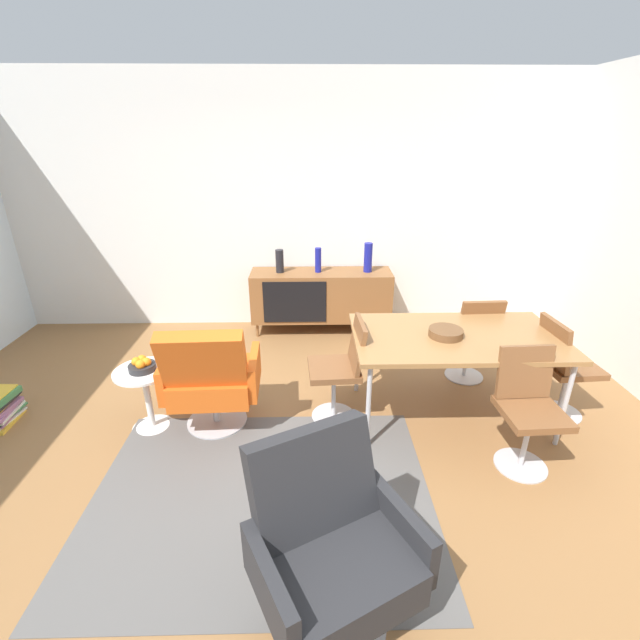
# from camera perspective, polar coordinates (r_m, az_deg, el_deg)

# --- Properties ---
(ground_plane) EXTENTS (8.32, 8.32, 0.00)m
(ground_plane) POSITION_cam_1_polar(r_m,az_deg,el_deg) (3.29, -5.40, -18.28)
(ground_plane) COLOR olive
(wall_back) EXTENTS (6.80, 0.12, 2.80)m
(wall_back) POSITION_cam_1_polar(r_m,az_deg,el_deg) (5.12, -4.08, 14.56)
(wall_back) COLOR silver
(wall_back) RESTS_ON ground_plane
(sideboard) EXTENTS (1.60, 0.45, 0.72)m
(sideboard) POSITION_cam_1_polar(r_m,az_deg,el_deg) (5.06, 0.13, 3.27)
(sideboard) COLOR brown
(sideboard) RESTS_ON ground_plane
(vase_cobalt) EXTENTS (0.09, 0.09, 0.33)m
(vase_cobalt) POSITION_cam_1_polar(r_m,az_deg,el_deg) (4.97, 6.30, 8.12)
(vase_cobalt) COLOR navy
(vase_cobalt) RESTS_ON sideboard
(vase_sculptural_dark) EXTENTS (0.09, 0.09, 0.26)m
(vase_sculptural_dark) POSITION_cam_1_polar(r_m,az_deg,el_deg) (4.95, -5.30, 7.67)
(vase_sculptural_dark) COLOR black
(vase_sculptural_dark) RESTS_ON sideboard
(vase_ceramic_small) EXTENTS (0.07, 0.07, 0.28)m
(vase_ceramic_small) POSITION_cam_1_polar(r_m,az_deg,el_deg) (4.93, -0.25, 7.84)
(vase_ceramic_small) COLOR navy
(vase_ceramic_small) RESTS_ON sideboard
(dining_table) EXTENTS (1.60, 0.90, 0.74)m
(dining_table) POSITION_cam_1_polar(r_m,az_deg,el_deg) (3.55, 17.41, -2.50)
(dining_table) COLOR olive
(dining_table) RESTS_ON ground_plane
(wooden_bowl_on_table) EXTENTS (0.26, 0.26, 0.06)m
(wooden_bowl_on_table) POSITION_cam_1_polar(r_m,az_deg,el_deg) (3.47, 16.12, -1.61)
(wooden_bowl_on_table) COLOR brown
(wooden_bowl_on_table) RESTS_ON dining_table
(dining_chair_near_window) EXTENTS (0.45, 0.42, 0.86)m
(dining_chair_near_window) POSITION_cam_1_polar(r_m,az_deg,el_deg) (3.48, 2.85, -6.11)
(dining_chair_near_window) COLOR brown
(dining_chair_near_window) RESTS_ON ground_plane
(dining_chair_front_right) EXTENTS (0.42, 0.44, 0.86)m
(dining_chair_front_right) POSITION_cam_1_polar(r_m,az_deg,el_deg) (3.34, 25.57, -10.05)
(dining_chair_front_right) COLOR brown
(dining_chair_front_right) RESTS_ON ground_plane
(dining_chair_back_right) EXTENTS (0.42, 0.44, 0.86)m
(dining_chair_back_right) POSITION_cam_1_polar(r_m,az_deg,el_deg) (4.24, 19.32, -1.87)
(dining_chair_back_right) COLOR brown
(dining_chair_back_right) RESTS_ON ground_plane
(dining_chair_far_end) EXTENTS (0.45, 0.43, 0.86)m
(dining_chair_far_end) POSITION_cam_1_polar(r_m,az_deg,el_deg) (4.01, 29.20, -5.11)
(dining_chair_far_end) COLOR brown
(dining_chair_far_end) RESTS_ON ground_plane
(lounge_chair_red) EXTENTS (0.74, 0.68, 0.95)m
(lounge_chair_red) POSITION_cam_1_polar(r_m,az_deg,el_deg) (3.46, -14.14, -7.17)
(lounge_chair_red) COLOR #D85919
(lounge_chair_red) RESTS_ON ground_plane
(armchair_black_shell) EXTENTS (0.87, 0.86, 0.95)m
(armchair_black_shell) POSITION_cam_1_polar(r_m,az_deg,el_deg) (2.23, 1.40, -27.10)
(armchair_black_shell) COLOR #262628
(armchair_black_shell) RESTS_ON ground_plane
(side_table_round) EXTENTS (0.44, 0.44, 0.52)m
(side_table_round) POSITION_cam_1_polar(r_m,az_deg,el_deg) (3.69, -21.70, -8.78)
(side_table_round) COLOR white
(side_table_round) RESTS_ON ground_plane
(fruit_bowl) EXTENTS (0.20, 0.20, 0.11)m
(fruit_bowl) POSITION_cam_1_polar(r_m,az_deg,el_deg) (3.57, -22.27, -5.47)
(fruit_bowl) COLOR #262628
(fruit_bowl) RESTS_ON side_table_round
(area_rug) EXTENTS (2.20, 1.70, 0.01)m
(area_rug) POSITION_cam_1_polar(r_m,az_deg,el_deg) (3.09, -7.63, -21.80)
(area_rug) COLOR #595654
(area_rug) RESTS_ON ground_plane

